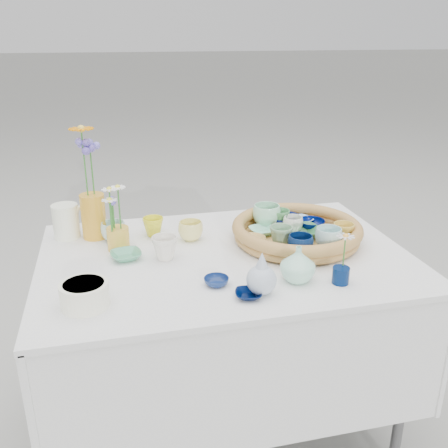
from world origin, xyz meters
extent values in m
plane|color=gray|center=(0.00, 0.00, 0.00)|extent=(80.00, 80.00, 0.00)
imported|color=#101A52|center=(0.28, 0.18, 0.80)|extent=(0.13, 0.13, 0.04)
imported|color=#010E4D|center=(0.37, 0.12, 0.80)|extent=(0.11, 0.11, 0.03)
imported|color=gold|center=(0.42, -0.03, 0.82)|extent=(0.08, 0.08, 0.07)
imported|color=#327143|center=(0.30, 0.05, 0.80)|extent=(0.14, 0.14, 0.03)
imported|color=gray|center=(0.19, -0.02, 0.82)|extent=(0.08, 0.08, 0.08)
imported|color=#8DDEBB|center=(0.17, 0.11, 0.79)|extent=(0.12, 0.12, 0.02)
imported|color=#A5EAC0|center=(0.21, 0.18, 0.83)|extent=(0.14, 0.14, 0.08)
imported|color=white|center=(0.29, 0.10, 0.81)|extent=(0.10, 0.10, 0.06)
imported|color=#95C9FD|center=(0.35, 0.18, 0.79)|extent=(0.12, 0.12, 0.02)
imported|color=#071C48|center=(0.24, -0.10, 0.82)|extent=(0.11, 0.11, 0.07)
imported|color=#E0C176|center=(0.10, 0.02, 0.80)|extent=(0.12, 0.12, 0.03)
imported|color=#A9D6D4|center=(0.35, -0.07, 0.82)|extent=(0.11, 0.11, 0.07)
imported|color=#478851|center=(0.26, 0.16, 0.82)|extent=(0.09, 0.09, 0.07)
imported|color=yellow|center=(-0.22, 0.23, 0.80)|extent=(0.08, 0.08, 0.07)
imported|color=#F0E57B|center=(-0.09, 0.16, 0.80)|extent=(0.10, 0.10, 0.07)
imported|color=#51A078|center=(-0.34, 0.04, 0.78)|extent=(0.12, 0.12, 0.03)
imported|color=silver|center=(-0.21, 0.01, 0.81)|extent=(0.12, 0.12, 0.08)
imported|color=navy|center=(-0.08, -0.21, 0.78)|extent=(0.09, 0.09, 0.02)
imported|color=#ACD4C4|center=(-0.37, 0.22, 0.80)|extent=(0.11, 0.11, 0.07)
imported|color=black|center=(0.00, -0.31, 0.77)|extent=(0.10, 0.10, 0.02)
imported|color=#A1E0C1|center=(0.17, -0.24, 0.82)|extent=(0.14, 0.14, 0.11)
cylinder|color=#011642|center=(0.29, -0.29, 0.79)|extent=(0.07, 0.07, 0.05)
cylinder|color=gold|center=(-0.44, 0.26, 0.85)|extent=(0.10, 0.10, 0.17)
cylinder|color=gold|center=(-0.36, 0.13, 0.81)|extent=(0.09, 0.09, 0.08)
camera|label=1|loc=(-0.37, -1.53, 1.49)|focal=40.00mm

